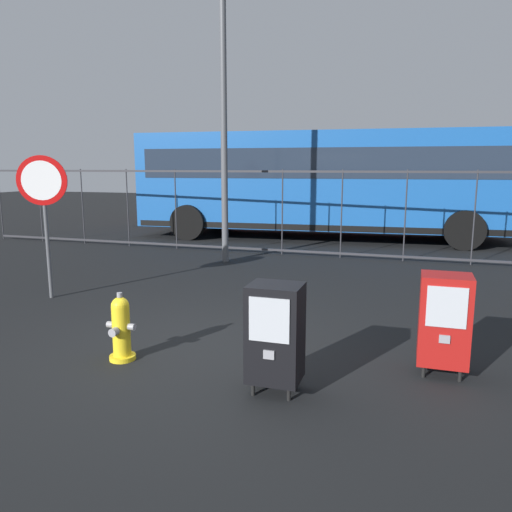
{
  "coord_description": "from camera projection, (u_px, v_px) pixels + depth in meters",
  "views": [
    {
      "loc": [
        2.24,
        -4.87,
        2.05
      ],
      "look_at": [
        0.3,
        1.2,
        0.9
      ],
      "focal_mm": 34.59,
      "sensor_mm": 36.0,
      "label": 1
    }
  ],
  "objects": [
    {
      "name": "newspaper_box_primary",
      "position": [
        275.0,
        333.0,
        4.48
      ],
      "size": [
        0.48,
        0.42,
        1.02
      ],
      "color": "black",
      "rests_on": "ground_plane"
    },
    {
      "name": "newspaper_box_secondary",
      "position": [
        444.0,
        319.0,
        4.87
      ],
      "size": [
        0.48,
        0.42,
        1.02
      ],
      "color": "black",
      "rests_on": "ground_plane"
    },
    {
      "name": "fence_barrier",
      "position": [
        311.0,
        213.0,
        11.34
      ],
      "size": [
        18.03,
        0.04,
        2.0
      ],
      "color": "#2D2D33",
      "rests_on": "ground_plane"
    },
    {
      "name": "stop_sign",
      "position": [
        43.0,
        197.0,
        7.56
      ],
      "size": [
        0.71,
        0.31,
        2.23
      ],
      "color": "#4C4F54",
      "rests_on": "ground_plane"
    },
    {
      "name": "bus_far",
      "position": [
        340.0,
        176.0,
        18.54
      ],
      "size": [
        10.69,
        3.57,
        3.0
      ],
      "rotation": [
        0.0,
        0.0,
        0.1
      ],
      "color": "red",
      "rests_on": "ground_plane"
    },
    {
      "name": "fire_hydrant",
      "position": [
        121.0,
        328.0,
        5.27
      ],
      "size": [
        0.33,
        0.32,
        0.75
      ],
      "color": "yellow",
      "rests_on": "ground_plane"
    },
    {
      "name": "ground_plane",
      "position": [
        199.0,
        350.0,
        5.6
      ],
      "size": [
        60.0,
        60.0,
        0.0
      ],
      "primitive_type": "plane",
      "color": "black"
    },
    {
      "name": "street_light_near_left",
      "position": [
        223.0,
        39.0,
        10.06
      ],
      "size": [
        0.32,
        0.32,
        8.09
      ],
      "color": "#4C4F54",
      "rests_on": "ground_plane"
    },
    {
      "name": "bus_near",
      "position": [
        323.0,
        179.0,
        14.11
      ],
      "size": [
        10.65,
        3.34,
        3.0
      ],
      "rotation": [
        0.0,
        0.0,
        0.07
      ],
      "color": "#19519E",
      "rests_on": "ground_plane"
    }
  ]
}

